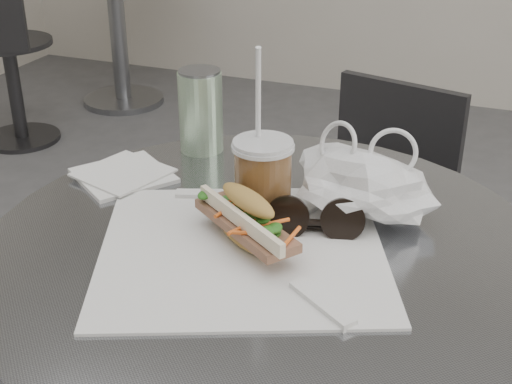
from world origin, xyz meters
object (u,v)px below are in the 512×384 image
(chair_far, at_px, (361,264))
(bg_chair, at_px, (9,74))
(bg_table, at_px, (116,11))
(iced_coffee, at_px, (263,178))
(drink_can, at_px, (201,111))
(sunglasses, at_px, (315,221))
(banh_mi, at_px, (247,220))

(chair_far, height_order, bg_chair, chair_far)
(bg_table, xyz_separation_m, bg_chair, (-0.15, -0.63, -0.15))
(chair_far, xyz_separation_m, iced_coffee, (-0.03, -0.57, 0.47))
(chair_far, height_order, drink_can, drink_can)
(bg_table, height_order, drink_can, drink_can)
(bg_chair, relative_size, iced_coffee, 2.82)
(iced_coffee, bearing_deg, chair_far, 87.14)
(bg_chair, xyz_separation_m, iced_coffee, (1.73, -1.50, 0.48))
(sunglasses, bearing_deg, chair_far, 80.01)
(chair_far, distance_m, bg_chair, 1.99)
(bg_table, height_order, chair_far, bg_table)
(banh_mi, xyz_separation_m, iced_coffee, (-0.01, 0.08, 0.02))
(chair_far, height_order, iced_coffee, iced_coffee)
(drink_can, bearing_deg, chair_far, 61.19)
(drink_can, bearing_deg, banh_mi, -54.43)
(banh_mi, relative_size, drink_can, 1.59)
(sunglasses, relative_size, drink_can, 0.95)
(chair_far, height_order, sunglasses, sunglasses)
(chair_far, bearing_deg, bg_chair, -13.49)
(bg_table, relative_size, bg_chair, 1.05)
(bg_table, height_order, iced_coffee, iced_coffee)
(iced_coffee, distance_m, sunglasses, 0.10)
(bg_chair, bearing_deg, bg_table, 54.96)
(bg_chair, xyz_separation_m, sunglasses, (1.81, -1.53, 0.45))
(bg_table, distance_m, iced_coffee, 2.67)
(bg_chair, distance_m, sunglasses, 2.41)
(chair_far, bearing_deg, bg_table, -29.89)
(banh_mi, xyz_separation_m, sunglasses, (0.08, 0.06, -0.02))
(bg_table, distance_m, bg_chair, 0.67)
(bg_table, xyz_separation_m, iced_coffee, (1.57, -2.14, 0.34))
(banh_mi, distance_m, sunglasses, 0.10)
(banh_mi, bearing_deg, bg_table, 160.77)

